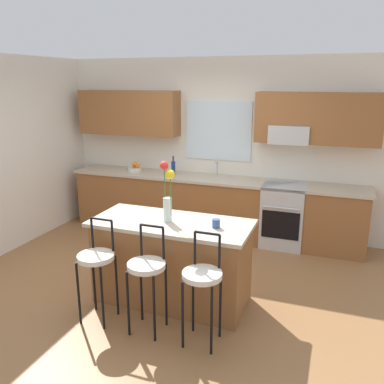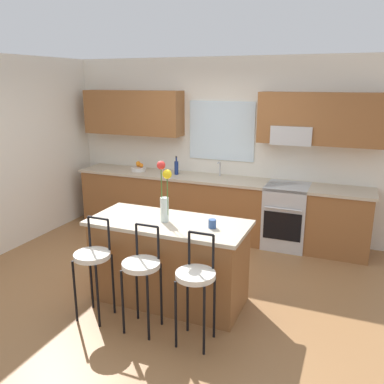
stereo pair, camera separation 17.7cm
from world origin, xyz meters
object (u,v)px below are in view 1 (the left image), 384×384
(kitchen_island, at_px, (172,261))
(bar_stool_middle, at_px, (147,270))
(bar_stool_far, at_px, (202,280))
(flower_vase, at_px, (168,193))
(bottle_olive_oil, at_px, (173,167))
(fruit_bowl_oranges, at_px, (135,168))
(mug_ceramic, at_px, (216,223))
(bar_stool_near, at_px, (97,261))
(oven_range, at_px, (284,215))

(kitchen_island, distance_m, bar_stool_middle, 0.62)
(bar_stool_far, height_order, flower_vase, flower_vase)
(bar_stool_far, relative_size, bottle_olive_oil, 3.61)
(flower_vase, bearing_deg, fruit_bowl_oranges, 125.70)
(flower_vase, xyz_separation_m, mug_ceramic, (0.52, 0.01, -0.27))
(bar_stool_near, height_order, bar_stool_middle, same)
(oven_range, relative_size, bar_stool_near, 0.88)
(kitchen_island, xyz_separation_m, bar_stool_near, (-0.55, -0.59, 0.17))
(fruit_bowl_oranges, distance_m, bottle_olive_oil, 0.69)
(kitchen_island, distance_m, mug_ceramic, 0.71)
(kitchen_island, relative_size, mug_ceramic, 18.83)
(bar_stool_far, bearing_deg, fruit_bowl_oranges, 128.02)
(bottle_olive_oil, bearing_deg, bar_stool_middle, -72.47)
(bar_stool_far, distance_m, bottle_olive_oil, 3.01)
(bottle_olive_oil, bearing_deg, fruit_bowl_oranges, 179.67)
(fruit_bowl_oranges, xyz_separation_m, bottle_olive_oil, (0.68, -0.00, 0.06))
(kitchen_island, bearing_deg, bar_stool_near, -132.84)
(bar_stool_near, xyz_separation_m, flower_vase, (0.52, 0.57, 0.60))
(flower_vase, distance_m, bottle_olive_oil, 2.23)
(kitchen_island, distance_m, bar_stool_near, 0.83)
(kitchen_island, height_order, bar_stool_far, bar_stool_far)
(oven_range, xyz_separation_m, bar_stool_near, (-1.46, -2.62, 0.18))
(bar_stool_middle, distance_m, mug_ceramic, 0.83)
(oven_range, bearing_deg, mug_ceramic, -101.56)
(bar_stool_near, relative_size, mug_ceramic, 11.58)
(mug_ceramic, bearing_deg, bar_stool_near, -151.09)
(bar_stool_far, height_order, bottle_olive_oil, bottle_olive_oil)
(oven_range, bearing_deg, flower_vase, -114.67)
(bar_stool_far, bearing_deg, bar_stool_near, 180.00)
(mug_ceramic, height_order, fruit_bowl_oranges, fruit_bowl_oranges)
(flower_vase, relative_size, bottle_olive_oil, 2.23)
(oven_range, relative_size, fruit_bowl_oranges, 3.83)
(bar_stool_near, bearing_deg, fruit_bowl_oranges, 110.10)
(bar_stool_far, relative_size, flower_vase, 1.62)
(bar_stool_middle, bearing_deg, bottle_olive_oil, 107.53)
(bar_stool_middle, bearing_deg, kitchen_island, 90.00)
(oven_range, distance_m, fruit_bowl_oranges, 2.48)
(bar_stool_near, bearing_deg, flower_vase, 47.38)
(oven_range, bearing_deg, fruit_bowl_oranges, 179.33)
(oven_range, distance_m, bar_stool_far, 2.65)
(bar_stool_near, xyz_separation_m, bar_stool_far, (1.10, 0.00, 0.00))
(oven_range, bearing_deg, bar_stool_middle, -109.25)
(mug_ceramic, bearing_deg, fruit_bowl_oranges, 134.27)
(bottle_olive_oil, bearing_deg, oven_range, -0.81)
(bar_stool_middle, relative_size, mug_ceramic, 11.58)
(bar_stool_middle, relative_size, bottle_olive_oil, 3.61)
(kitchen_island, distance_m, bottle_olive_oil, 2.28)
(bar_stool_near, bearing_deg, kitchen_island, 47.16)
(oven_range, bearing_deg, kitchen_island, -114.31)
(kitchen_island, height_order, bar_stool_middle, bar_stool_middle)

